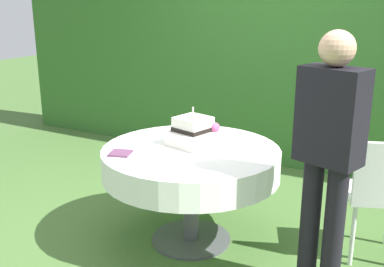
{
  "coord_description": "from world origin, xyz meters",
  "views": [
    {
      "loc": [
        1.51,
        -2.73,
        1.76
      ],
      "look_at": [
        -0.01,
        0.04,
        0.83
      ],
      "focal_mm": 43.06,
      "sensor_mm": 36.0,
      "label": 1
    }
  ],
  "objects": [
    {
      "name": "napkin_stack",
      "position": [
        -0.37,
        -0.34,
        0.73
      ],
      "size": [
        0.18,
        0.18,
        0.01
      ],
      "primitive_type": "cube",
      "rotation": [
        0.0,
        0.0,
        0.31
      ],
      "color": "#603856",
      "rests_on": "cake_table"
    },
    {
      "name": "serving_plate_far",
      "position": [
        -0.22,
        -0.25,
        0.73
      ],
      "size": [
        0.1,
        0.1,
        0.01
      ],
      "primitive_type": "cylinder",
      "color": "white",
      "rests_on": "cake_table"
    },
    {
      "name": "foliage_hedge",
      "position": [
        0.0,
        2.09,
        1.36
      ],
      "size": [
        6.93,
        0.46,
        2.72
      ],
      "primitive_type": "cube",
      "color": "#336628",
      "rests_on": "ground_plane"
    },
    {
      "name": "standing_person",
      "position": [
        0.99,
        -0.17,
        0.93
      ],
      "size": [
        0.4,
        0.3,
        1.6
      ],
      "color": "black",
      "rests_on": "ground_plane"
    },
    {
      "name": "cake_table",
      "position": [
        0.0,
        0.0,
        0.62
      ],
      "size": [
        1.28,
        1.28,
        0.73
      ],
      "color": "#4C4C51",
      "rests_on": "ground_plane"
    },
    {
      "name": "serving_plate_near",
      "position": [
        -0.47,
        -0.03,
        0.73
      ],
      "size": [
        0.14,
        0.14,
        0.01
      ],
      "primitive_type": "cylinder",
      "color": "white",
      "rests_on": "cake_table"
    },
    {
      "name": "wedding_cake",
      "position": [
        -0.02,
        0.08,
        0.82
      ],
      "size": [
        0.36,
        0.36,
        0.29
      ],
      "color": "white",
      "rests_on": "cake_table"
    },
    {
      "name": "garden_chair",
      "position": [
        1.24,
        0.36,
        0.54
      ],
      "size": [
        0.52,
        0.52,
        0.89
      ],
      "color": "white",
      "rests_on": "ground_plane"
    },
    {
      "name": "ground_plane",
      "position": [
        0.0,
        0.0,
        0.0
      ],
      "size": [
        20.0,
        20.0,
        0.0
      ],
      "primitive_type": "plane",
      "color": "#476B33"
    }
  ]
}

